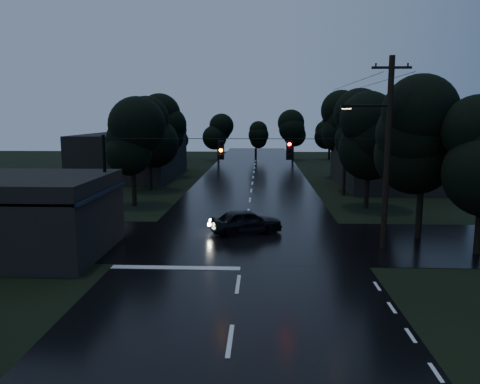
{
  "coord_description": "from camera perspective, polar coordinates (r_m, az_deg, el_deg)",
  "views": [
    {
      "loc": [
        0.94,
        -13.67,
        6.95
      ],
      "look_at": [
        -0.27,
        12.72,
        2.68
      ],
      "focal_mm": 35.0,
      "sensor_mm": 36.0,
      "label": 1
    }
  ],
  "objects": [
    {
      "name": "main_road",
      "position": [
        44.23,
        1.38,
        0.14
      ],
      "size": [
        12.0,
        120.0,
        0.02
      ],
      "primitive_type": "cube",
      "color": "black",
      "rests_on": "ground"
    },
    {
      "name": "building_far_left",
      "position": [
        55.88,
        -12.92,
        4.39
      ],
      "size": [
        10.0,
        16.0,
        5.0
      ],
      "primitive_type": "cube",
      "color": "black",
      "rests_on": "ground"
    },
    {
      "name": "cross_street",
      "position": [
        26.61,
        0.52,
        -5.96
      ],
      "size": [
        60.0,
        9.0,
        0.02
      ],
      "primitive_type": "cube",
      "color": "black",
      "rests_on": "ground"
    },
    {
      "name": "tree_left_c",
      "position": [
        54.82,
        -9.18,
        8.07
      ],
      "size": [
        4.48,
        4.48,
        9.44
      ],
      "color": "black",
      "rests_on": "ground"
    },
    {
      "name": "ground",
      "position": [
        15.36,
        -1.23,
        -17.72
      ],
      "size": [
        160.0,
        160.0,
        0.0
      ],
      "primitive_type": "plane",
      "color": "black",
      "rests_on": "ground"
    },
    {
      "name": "tree_right_b",
      "position": [
        44.53,
        13.98,
        7.69
      ],
      "size": [
        4.48,
        4.48,
        9.44
      ],
      "color": "black",
      "rests_on": "ground"
    },
    {
      "name": "tree_right_c",
      "position": [
        54.46,
        12.56,
        8.36
      ],
      "size": [
        4.76,
        4.76,
        10.03
      ],
      "color": "black",
      "rests_on": "ground"
    },
    {
      "name": "span_signals",
      "position": [
        24.72,
        1.74,
        5.22
      ],
      "size": [
        15.0,
        0.37,
        1.12
      ],
      "color": "black",
      "rests_on": "ground"
    },
    {
      "name": "utility_pole_far",
      "position": [
        42.42,
        12.66,
        4.81
      ],
      "size": [
        2.0,
        0.3,
        7.5
      ],
      "color": "black",
      "rests_on": "ground"
    },
    {
      "name": "building_far_right",
      "position": [
        49.65,
        17.9,
        3.25
      ],
      "size": [
        10.0,
        14.0,
        4.4
      ],
      "primitive_type": "cube",
      "color": "black",
      "rests_on": "ground"
    },
    {
      "name": "anchor_pole_left",
      "position": [
        26.37,
        -16.07,
        0.21
      ],
      "size": [
        0.18,
        0.18,
        6.0
      ],
      "primitive_type": "cylinder",
      "color": "black",
      "rests_on": "ground"
    },
    {
      "name": "tree_corner_near",
      "position": [
        28.18,
        21.53,
        6.6
      ],
      "size": [
        4.48,
        4.48,
        9.44
      ],
      "color": "black",
      "rests_on": "ground"
    },
    {
      "name": "utility_pole_main",
      "position": [
        25.55,
        17.36,
        4.97
      ],
      "size": [
        3.5,
        0.3,
        10.0
      ],
      "color": "black",
      "rests_on": "ground"
    },
    {
      "name": "tree_right_a",
      "position": [
        36.59,
        15.47,
        6.77
      ],
      "size": [
        4.2,
        4.2,
        8.85
      ],
      "color": "black",
      "rests_on": "ground"
    },
    {
      "name": "tree_left_a",
      "position": [
        37.06,
        -13.01,
        6.31
      ],
      "size": [
        3.92,
        3.92,
        8.26
      ],
      "color": "black",
      "rests_on": "ground"
    },
    {
      "name": "tree_left_b",
      "position": [
        44.94,
        -11.02,
        7.32
      ],
      "size": [
        4.2,
        4.2,
        8.85
      ],
      "color": "black",
      "rests_on": "ground"
    },
    {
      "name": "car",
      "position": [
        28.09,
        0.78,
        -3.61
      ],
      "size": [
        4.63,
        3.12,
        1.46
      ],
      "primitive_type": "imported",
      "rotation": [
        0.0,
        0.0,
        1.93
      ],
      "color": "black",
      "rests_on": "ground"
    }
  ]
}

